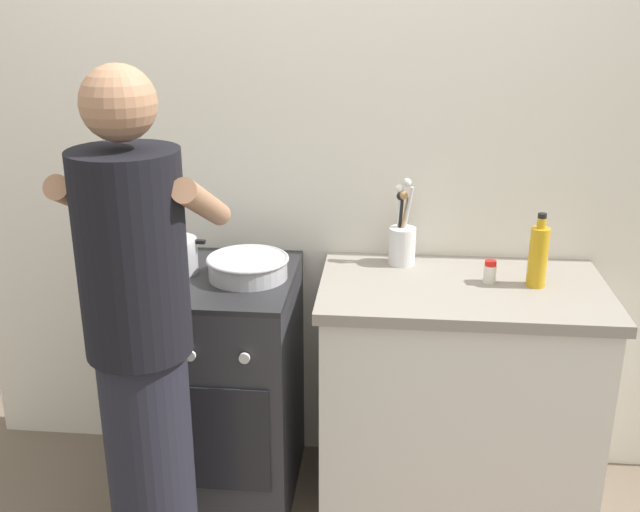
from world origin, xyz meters
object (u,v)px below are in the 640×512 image
spice_bottle (490,272)px  oil_bottle (538,256)px  pot (173,256)px  person (142,362)px  mixing_bowl (248,266)px  utensil_crock (402,240)px  stove_range (216,386)px

spice_bottle → oil_bottle: 0.17m
pot → spice_bottle: size_ratio=3.03×
spice_bottle → person: person is taller
person → mixing_bowl: bearing=71.0°
utensil_crock → pot: bearing=-168.6°
pot → spice_bottle: 1.13m
stove_range → oil_bottle: oil_bottle is taller
utensil_crock → spice_bottle: utensil_crock is taller
spice_bottle → oil_bottle: oil_bottle is taller
pot → spice_bottle: pot is taller
oil_bottle → person: person is taller
pot → oil_bottle: size_ratio=0.93×
person → utensil_crock: bearing=46.3°
pot → utensil_crock: 0.84m
stove_range → pot: size_ratio=3.69×
spice_bottle → oil_bottle: bearing=-6.7°
stove_range → person: person is taller
spice_bottle → pot: bearing=-179.7°
mixing_bowl → spice_bottle: (0.85, 0.04, -0.00)m
stove_range → utensil_crock: 0.90m
mixing_bowl → utensil_crock: (0.54, 0.20, 0.05)m
pot → stove_range: bearing=-11.9°
utensil_crock → person: (-0.75, -0.78, -0.13)m
mixing_bowl → utensil_crock: bearing=19.8°
utensil_crock → person: size_ratio=0.19×
mixing_bowl → person: (-0.20, -0.58, -0.08)m
pot → utensil_crock: (0.82, 0.17, 0.03)m
mixing_bowl → oil_bottle: bearing=1.0°
stove_range → person: bearing=-96.0°
stove_range → utensil_crock: bearing=15.9°
stove_range → mixing_bowl: bearing=-0.2°
stove_range → pot: 0.53m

